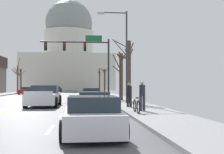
{
  "coord_description": "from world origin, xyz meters",
  "views": [
    {
      "loc": [
        4.68,
        -19.32,
        1.61
      ],
      "look_at": [
        9.93,
        34.13,
        3.07
      ],
      "focal_mm": 47.19,
      "sensor_mm": 36.0,
      "label": 1
    }
  ],
  "objects_px": {
    "sedan_oncoming_00": "(33,93)",
    "sedan_near_02": "(94,104)",
    "sedan_oncoming_02": "(36,90)",
    "street_lamp_right": "(122,48)",
    "bicycle_parked": "(136,106)",
    "signal_gantry": "(85,53)",
    "sedan_oncoming_03": "(57,89)",
    "sedan_near_00": "(91,95)",
    "sedan_oncoming_01": "(27,91)",
    "pickup_truck_near_01": "(44,97)",
    "sedan_near_03": "(92,117)",
    "pedestrian_01": "(142,94)",
    "pedestrian_00": "(129,94)"
  },
  "relations": [
    {
      "from": "sedan_oncoming_02",
      "to": "pedestrian_00",
      "type": "xyz_separation_m",
      "value": [
        12.79,
        -42.66,
        0.44
      ]
    },
    {
      "from": "sedan_oncoming_00",
      "to": "sedan_near_02",
      "type": "bearing_deg",
      "value": -73.15
    },
    {
      "from": "sedan_oncoming_01",
      "to": "pedestrian_00",
      "type": "bearing_deg",
      "value": -68.48
    },
    {
      "from": "sedan_oncoming_01",
      "to": "sedan_oncoming_02",
      "type": "relative_size",
      "value": 0.97
    },
    {
      "from": "sedan_near_00",
      "to": "sedan_oncoming_01",
      "type": "height_order",
      "value": "sedan_near_00"
    },
    {
      "from": "street_lamp_right",
      "to": "pedestrian_01",
      "type": "distance_m",
      "value": 7.97
    },
    {
      "from": "pickup_truck_near_01",
      "to": "sedan_oncoming_01",
      "type": "bearing_deg",
      "value": 103.01
    },
    {
      "from": "sedan_near_00",
      "to": "sedan_oncoming_00",
      "type": "distance_m",
      "value": 12.56
    },
    {
      "from": "sedan_oncoming_01",
      "to": "signal_gantry",
      "type": "bearing_deg",
      "value": -61.45
    },
    {
      "from": "street_lamp_right",
      "to": "pickup_truck_near_01",
      "type": "xyz_separation_m",
      "value": [
        -6.13,
        -1.01,
        -3.92
      ]
    },
    {
      "from": "pickup_truck_near_01",
      "to": "sedan_oncoming_01",
      "type": "relative_size",
      "value": 1.2
    },
    {
      "from": "sedan_oncoming_01",
      "to": "pedestrian_00",
      "type": "distance_m",
      "value": 34.86
    },
    {
      "from": "street_lamp_right",
      "to": "signal_gantry",
      "type": "bearing_deg",
      "value": 106.6
    },
    {
      "from": "sedan_oncoming_03",
      "to": "street_lamp_right",
      "type": "bearing_deg",
      "value": -79.23
    },
    {
      "from": "sedan_near_00",
      "to": "pedestrian_01",
      "type": "relative_size",
      "value": 2.56
    },
    {
      "from": "signal_gantry",
      "to": "street_lamp_right",
      "type": "xyz_separation_m",
      "value": [
        3.02,
        -10.13,
        -0.7
      ]
    },
    {
      "from": "pedestrian_00",
      "to": "sedan_oncoming_03",
      "type": "bearing_deg",
      "value": 99.86
    },
    {
      "from": "sedan_oncoming_00",
      "to": "pedestrian_01",
      "type": "distance_m",
      "value": 24.83
    },
    {
      "from": "pickup_truck_near_01",
      "to": "sedan_near_02",
      "type": "bearing_deg",
      "value": -62.03
    },
    {
      "from": "pedestrian_01",
      "to": "sedan_oncoming_02",
      "type": "bearing_deg",
      "value": 105.99
    },
    {
      "from": "sedan_near_02",
      "to": "sedan_oncoming_03",
      "type": "height_order",
      "value": "sedan_near_02"
    },
    {
      "from": "signal_gantry",
      "to": "sedan_oncoming_02",
      "type": "height_order",
      "value": "signal_gantry"
    },
    {
      "from": "sedan_near_02",
      "to": "sedan_oncoming_00",
      "type": "height_order",
      "value": "sedan_near_02"
    },
    {
      "from": "pickup_truck_near_01",
      "to": "sedan_near_02",
      "type": "distance_m",
      "value": 7.51
    },
    {
      "from": "sedan_oncoming_01",
      "to": "bicycle_parked",
      "type": "bearing_deg",
      "value": -71.02
    },
    {
      "from": "pickup_truck_near_01",
      "to": "sedan_near_03",
      "type": "xyz_separation_m",
      "value": [
        3.24,
        -13.12,
        -0.12
      ]
    },
    {
      "from": "sedan_near_00",
      "to": "bicycle_parked",
      "type": "height_order",
      "value": "sedan_near_00"
    },
    {
      "from": "pickup_truck_near_01",
      "to": "sedan_oncoming_02",
      "type": "bearing_deg",
      "value": 99.72
    },
    {
      "from": "sedan_oncoming_02",
      "to": "bicycle_parked",
      "type": "xyz_separation_m",
      "value": [
        12.55,
        -46.69,
        -0.1
      ]
    },
    {
      "from": "sedan_near_00",
      "to": "sedan_oncoming_03",
      "type": "relative_size",
      "value": 0.98
    },
    {
      "from": "sedan_oncoming_01",
      "to": "pedestrian_00",
      "type": "xyz_separation_m",
      "value": [
        12.79,
        -32.43,
        0.43
      ]
    },
    {
      "from": "pedestrian_00",
      "to": "sedan_near_00",
      "type": "bearing_deg",
      "value": 103.62
    },
    {
      "from": "street_lamp_right",
      "to": "sedan_oncoming_01",
      "type": "relative_size",
      "value": 1.71
    },
    {
      "from": "sedan_near_02",
      "to": "sedan_oncoming_02",
      "type": "height_order",
      "value": "sedan_near_02"
    },
    {
      "from": "sedan_near_00",
      "to": "sedan_oncoming_02",
      "type": "relative_size",
      "value": 0.95
    },
    {
      "from": "pickup_truck_near_01",
      "to": "bicycle_parked",
      "type": "bearing_deg",
      "value": -51.17
    },
    {
      "from": "street_lamp_right",
      "to": "bicycle_parked",
      "type": "relative_size",
      "value": 4.24
    },
    {
      "from": "street_lamp_right",
      "to": "sedan_near_00",
      "type": "bearing_deg",
      "value": 114.15
    },
    {
      "from": "street_lamp_right",
      "to": "sedan_near_00",
      "type": "height_order",
      "value": "street_lamp_right"
    },
    {
      "from": "signal_gantry",
      "to": "sedan_oncoming_00",
      "type": "relative_size",
      "value": 1.74
    },
    {
      "from": "street_lamp_right",
      "to": "sedan_oncoming_03",
      "type": "bearing_deg",
      "value": 100.77
    },
    {
      "from": "sedan_oncoming_02",
      "to": "pedestrian_01",
      "type": "height_order",
      "value": "pedestrian_01"
    },
    {
      "from": "sedan_near_03",
      "to": "sedan_oncoming_01",
      "type": "distance_m",
      "value": 43.56
    },
    {
      "from": "sedan_oncoming_00",
      "to": "sedan_oncoming_03",
      "type": "bearing_deg",
      "value": 89.94
    },
    {
      "from": "sedan_near_02",
      "to": "sedan_near_03",
      "type": "relative_size",
      "value": 1.08
    },
    {
      "from": "sedan_oncoming_00",
      "to": "sedan_oncoming_02",
      "type": "distance_m",
      "value": 23.07
    },
    {
      "from": "sedan_near_00",
      "to": "sedan_oncoming_01",
      "type": "relative_size",
      "value": 0.98
    },
    {
      "from": "sedan_near_00",
      "to": "sedan_oncoming_00",
      "type": "bearing_deg",
      "value": 125.21
    },
    {
      "from": "sedan_near_00",
      "to": "sedan_oncoming_03",
      "type": "xyz_separation_m",
      "value": [
        -7.2,
        45.2,
        -0.02
      ]
    },
    {
      "from": "sedan_near_03",
      "to": "street_lamp_right",
      "type": "bearing_deg",
      "value": 78.46
    }
  ]
}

